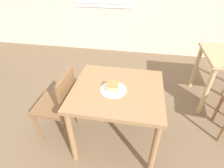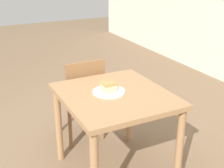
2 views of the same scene
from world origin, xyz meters
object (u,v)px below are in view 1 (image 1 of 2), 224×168
chair_near_window (59,103)px  plate (113,90)px  cake_slice (113,86)px  dining_table_near (117,97)px

chair_near_window → plate: chair_near_window is taller
chair_near_window → cake_slice: bearing=89.8°
plate → cake_slice: cake_slice is taller
plate → dining_table_near: bearing=39.0°
chair_near_window → plate: (0.61, 0.00, 0.27)m
plate → cake_slice: size_ratio=2.41×
dining_table_near → plate: (-0.04, -0.03, 0.12)m
dining_table_near → chair_near_window: chair_near_window is taller
chair_near_window → cake_slice: 0.68m
chair_near_window → cake_slice: size_ratio=7.98×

